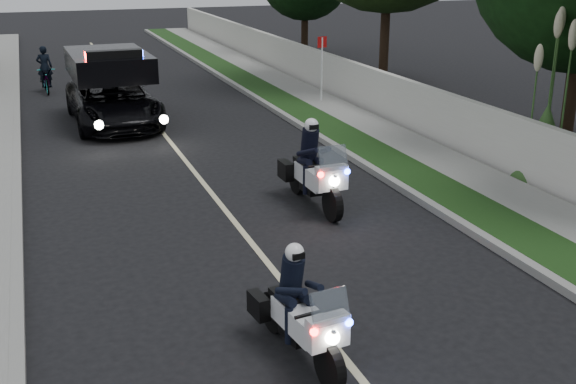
# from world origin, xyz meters

# --- Properties ---
(ground) EXTENTS (120.00, 120.00, 0.00)m
(ground) POSITION_xyz_m (0.00, 0.00, 0.00)
(ground) COLOR black
(ground) RESTS_ON ground
(curb_right) EXTENTS (0.20, 60.00, 0.15)m
(curb_right) POSITION_xyz_m (4.10, 10.00, 0.07)
(curb_right) COLOR gray
(curb_right) RESTS_ON ground
(grass_verge) EXTENTS (1.20, 60.00, 0.16)m
(grass_verge) POSITION_xyz_m (4.80, 10.00, 0.08)
(grass_verge) COLOR #193814
(grass_verge) RESTS_ON ground
(sidewalk_right) EXTENTS (1.40, 60.00, 0.16)m
(sidewalk_right) POSITION_xyz_m (6.10, 10.00, 0.08)
(sidewalk_right) COLOR gray
(sidewalk_right) RESTS_ON ground
(property_wall) EXTENTS (0.22, 60.00, 1.50)m
(property_wall) POSITION_xyz_m (7.10, 10.00, 0.75)
(property_wall) COLOR beige
(property_wall) RESTS_ON ground
(curb_left) EXTENTS (0.20, 60.00, 0.15)m
(curb_left) POSITION_xyz_m (-4.10, 10.00, 0.07)
(curb_left) COLOR gray
(curb_left) RESTS_ON ground
(lane_marking) EXTENTS (0.12, 50.00, 0.01)m
(lane_marking) POSITION_xyz_m (0.00, 10.00, 0.00)
(lane_marking) COLOR #BFB78C
(lane_marking) RESTS_ON ground
(police_moto_left) EXTENTS (0.89, 1.95, 1.60)m
(police_moto_left) POSITION_xyz_m (-0.55, -0.89, 0.00)
(police_moto_left) COLOR white
(police_moto_left) RESTS_ON ground
(police_moto_right) EXTENTS (0.84, 2.24, 1.89)m
(police_moto_right) POSITION_xyz_m (1.84, 4.46, 0.00)
(police_moto_right) COLOR silver
(police_moto_right) RESTS_ON ground
(police_suv) EXTENTS (2.63, 5.42, 2.60)m
(police_suv) POSITION_xyz_m (-1.21, 13.49, 0.00)
(police_suv) COLOR black
(police_suv) RESTS_ON ground
(bicycle) EXTENTS (0.74, 1.88, 0.97)m
(bicycle) POSITION_xyz_m (-3.00, 19.74, 0.00)
(bicycle) COLOR black
(bicycle) RESTS_ON ground
(cyclist) EXTENTS (0.61, 0.44, 1.58)m
(cyclist) POSITION_xyz_m (-3.00, 19.74, 0.00)
(cyclist) COLOR black
(cyclist) RESTS_ON ground
(sign_post) EXTENTS (0.47, 0.47, 2.46)m
(sign_post) POSITION_xyz_m (6.00, 13.93, 0.00)
(sign_post) COLOR red
(sign_post) RESTS_ON ground
(pampas_far) EXTENTS (1.50, 1.50, 4.11)m
(pampas_far) POSITION_xyz_m (7.60, 4.29, 0.00)
(pampas_far) COLOR beige
(pampas_far) RESTS_ON ground
(tree_right_a) EXTENTS (7.44, 7.44, 9.73)m
(tree_right_a) POSITION_xyz_m (10.01, 6.26, 0.00)
(tree_right_a) COLOR #123510
(tree_right_a) RESTS_ON ground
(tree_right_d) EXTENTS (9.69, 9.69, 13.35)m
(tree_right_d) POSITION_xyz_m (9.59, 16.17, 0.00)
(tree_right_d) COLOR #213E14
(tree_right_d) RESTS_ON ground
(tree_right_e) EXTENTS (5.66, 5.66, 8.05)m
(tree_right_e) POSITION_xyz_m (10.14, 26.05, 0.00)
(tree_right_e) COLOR black
(tree_right_e) RESTS_ON ground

